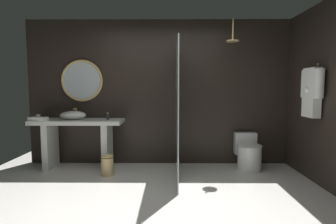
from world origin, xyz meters
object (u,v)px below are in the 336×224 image
at_px(rain_shower_head, 233,39).
at_px(waste_bin, 107,165).
at_px(soap_dispenser, 108,116).
at_px(hanging_bathrobe, 312,90).
at_px(vessel_sink, 73,115).
at_px(tumbler_cup, 38,117).
at_px(round_wall_mirror, 82,81).
at_px(folded_hand_towel, 38,119).
at_px(toilet, 248,153).

distance_m(rain_shower_head, waste_bin, 2.86).
bearing_deg(soap_dispenser, hanging_bathrobe, -12.89).
bearing_deg(vessel_sink, waste_bin, -32.47).
relative_size(soap_dispenser, rain_shower_head, 0.34).
distance_m(tumbler_cup, soap_dispenser, 1.21).
relative_size(vessel_sink, round_wall_mirror, 0.58).
relative_size(soap_dispenser, waste_bin, 0.37).
height_order(vessel_sink, rain_shower_head, rain_shower_head).
height_order(round_wall_mirror, hanging_bathrobe, round_wall_mirror).
bearing_deg(round_wall_mirror, tumbler_cup, -161.72).
relative_size(vessel_sink, folded_hand_towel, 1.54).
bearing_deg(waste_bin, round_wall_mirror, 131.35).
xyz_separation_m(toilet, waste_bin, (-2.35, -0.38, -0.10)).
bearing_deg(vessel_sink, hanging_bathrobe, -10.98).
distance_m(tumbler_cup, toilet, 3.68).
bearing_deg(tumbler_cup, rain_shower_head, -2.63).
bearing_deg(hanging_bathrobe, folded_hand_towel, 173.06).
relative_size(vessel_sink, toilet, 0.74).
distance_m(round_wall_mirror, toilet, 3.20).
bearing_deg(folded_hand_towel, soap_dispenser, 10.13).
relative_size(soap_dispenser, round_wall_mirror, 0.17).
bearing_deg(waste_bin, hanging_bathrobe, -5.44).
height_order(soap_dispenser, round_wall_mirror, round_wall_mirror).
xyz_separation_m(vessel_sink, soap_dispenser, (0.60, -0.01, -0.02)).
height_order(vessel_sink, folded_hand_towel, vessel_sink).
xyz_separation_m(toilet, folded_hand_towel, (-3.53, -0.16, 0.61)).
height_order(round_wall_mirror, waste_bin, round_wall_mirror).
height_order(tumbler_cup, round_wall_mirror, round_wall_mirror).
height_order(vessel_sink, round_wall_mirror, round_wall_mirror).
xyz_separation_m(rain_shower_head, waste_bin, (-2.02, -0.28, -2.01)).
height_order(rain_shower_head, hanging_bathrobe, rain_shower_head).
height_order(vessel_sink, waste_bin, vessel_sink).
xyz_separation_m(tumbler_cup, soap_dispenser, (1.21, -0.01, 0.01)).
bearing_deg(hanging_bathrobe, round_wall_mirror, 165.28).
bearing_deg(waste_bin, tumbler_cup, 161.50).
bearing_deg(round_wall_mirror, vessel_sink, -112.50).
height_order(toilet, folded_hand_towel, folded_hand_towel).
distance_m(vessel_sink, hanging_bathrobe, 3.81).
distance_m(soap_dispenser, folded_hand_towel, 1.13).
bearing_deg(waste_bin, toilet, 9.24).
distance_m(soap_dispenser, hanging_bathrobe, 3.23).
height_order(vessel_sink, tumbler_cup, vessel_sink).
bearing_deg(vessel_sink, rain_shower_head, -3.26).
relative_size(soap_dispenser, toilet, 0.21).
xyz_separation_m(round_wall_mirror, folded_hand_towel, (-0.60, -0.44, -0.64)).
bearing_deg(rain_shower_head, soap_dispenser, 176.05).
xyz_separation_m(soap_dispenser, toilet, (2.42, -0.04, -0.63)).
bearing_deg(tumbler_cup, hanging_bathrobe, -9.45).
distance_m(round_wall_mirror, waste_bin, 1.61).
bearing_deg(rain_shower_head, vessel_sink, 176.74).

